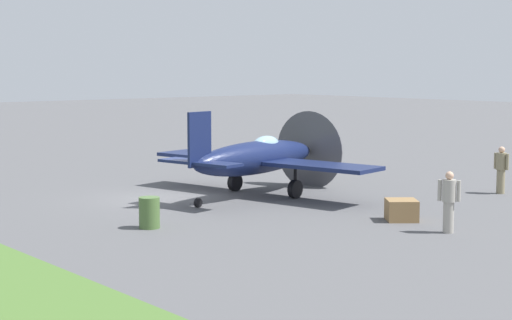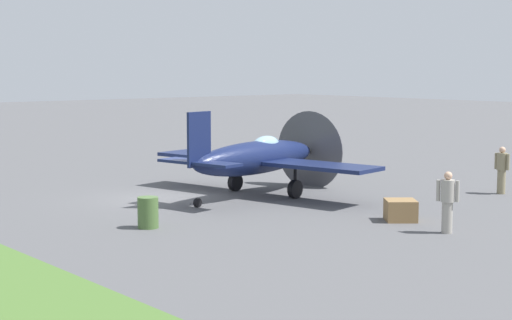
{
  "view_description": "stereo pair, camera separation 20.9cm",
  "coord_description": "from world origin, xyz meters",
  "px_view_note": "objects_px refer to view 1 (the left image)",
  "views": [
    {
      "loc": [
        23.74,
        -15.82,
        4.61
      ],
      "look_at": [
        1.57,
        2.87,
        1.3
      ],
      "focal_mm": 57.34,
      "sensor_mm": 36.0,
      "label": 1
    },
    {
      "loc": [
        23.88,
        -15.66,
        4.61
      ],
      "look_at": [
        1.57,
        2.87,
        1.3
      ],
      "focal_mm": 57.34,
      "sensor_mm": 36.0,
      "label": 2
    }
  ],
  "objects_px": {
    "ground_crew_mechanic": "(449,201)",
    "fuel_drum": "(149,213)",
    "airplane_lead": "(259,157)",
    "supply_crate": "(402,210)",
    "ground_crew_chief": "(501,169)"
  },
  "relations": [
    {
      "from": "ground_crew_mechanic",
      "to": "supply_crate",
      "type": "relative_size",
      "value": 1.92
    },
    {
      "from": "airplane_lead",
      "to": "ground_crew_chief",
      "type": "relative_size",
      "value": 5.39
    },
    {
      "from": "fuel_drum",
      "to": "supply_crate",
      "type": "bearing_deg",
      "value": 58.73
    },
    {
      "from": "ground_crew_mechanic",
      "to": "airplane_lead",
      "type": "bearing_deg",
      "value": -33.56
    },
    {
      "from": "airplane_lead",
      "to": "supply_crate",
      "type": "height_order",
      "value": "airplane_lead"
    },
    {
      "from": "ground_crew_mechanic",
      "to": "fuel_drum",
      "type": "distance_m",
      "value": 8.48
    },
    {
      "from": "ground_crew_chief",
      "to": "ground_crew_mechanic",
      "type": "xyz_separation_m",
      "value": [
        3.14,
        -7.34,
        0.0
      ]
    },
    {
      "from": "ground_crew_mechanic",
      "to": "supply_crate",
      "type": "bearing_deg",
      "value": -43.62
    },
    {
      "from": "airplane_lead",
      "to": "fuel_drum",
      "type": "xyz_separation_m",
      "value": [
        2.55,
        -6.28,
        -0.93
      ]
    },
    {
      "from": "ground_crew_chief",
      "to": "supply_crate",
      "type": "bearing_deg",
      "value": 102.92
    },
    {
      "from": "fuel_drum",
      "to": "supply_crate",
      "type": "relative_size",
      "value": 1.0
    },
    {
      "from": "fuel_drum",
      "to": "supply_crate",
      "type": "distance_m",
      "value": 7.55
    },
    {
      "from": "airplane_lead",
      "to": "fuel_drum",
      "type": "height_order",
      "value": "airplane_lead"
    },
    {
      "from": "ground_crew_chief",
      "to": "ground_crew_mechanic",
      "type": "bearing_deg",
      "value": 116.97
    },
    {
      "from": "ground_crew_chief",
      "to": "supply_crate",
      "type": "distance_m",
      "value": 7.03
    }
  ]
}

